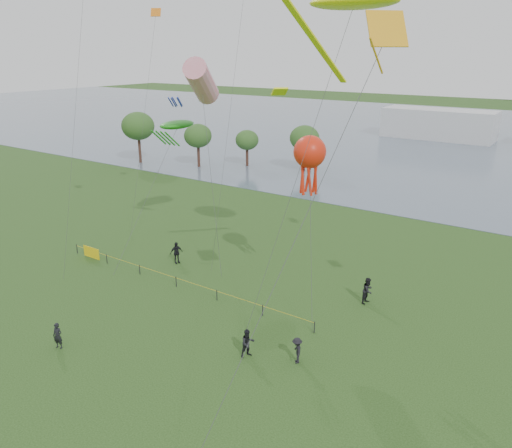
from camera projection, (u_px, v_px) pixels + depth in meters
The scene contains 15 objects.
ground_plane at pixel (135, 446), 23.04m from camera, with size 400.00×400.00×0.00m, color #1C3A12.
lake at pixel (504, 141), 101.29m from camera, with size 400.00×120.00×0.08m, color slate.
pavilion_left at pixel (438, 124), 102.74m from camera, with size 22.00×8.00×6.00m, color silver.
trees at pixel (217, 134), 76.81m from camera, with size 30.61×14.36×8.15m.
fence at pixel (122, 262), 41.67m from camera, with size 24.07×0.07×1.05m.
spectator_a at pixel (248, 343), 29.54m from camera, with size 0.87×0.68×1.79m, color black.
spectator_b at pixel (297, 350), 28.98m from camera, with size 1.04×0.60×1.61m, color black.
spectator_c at pixel (176, 253), 42.64m from camera, with size 1.11×0.46×1.90m, color black.
spectator_f at pixel (58, 336), 30.40m from camera, with size 0.61×0.40×1.68m, color black.
spectator_g at pixel (368, 290), 35.84m from camera, with size 0.95×0.74×1.96m, color black.
kite_stingray at pixel (353, 3), 28.62m from camera, with size 6.39×10.18×20.37m.
kite_windsock at pixel (201, 82), 40.05m from camera, with size 6.50×5.78×16.89m.
kite_creature at pixel (177, 125), 44.70m from camera, with size 2.14×11.24×11.40m.
kite_octopus at pixel (310, 153), 33.22m from camera, with size 3.81×5.00×12.02m.
kite_delta at pixel (377, 52), 19.10m from camera, with size 4.05×11.61×18.77m.
Camera 1 is at (14.93, -12.10, 17.28)m, focal length 35.00 mm.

